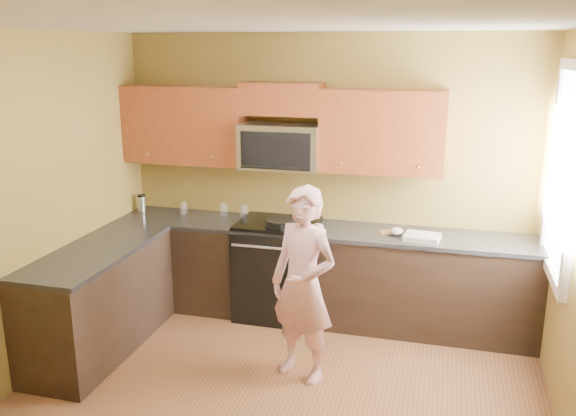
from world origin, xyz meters
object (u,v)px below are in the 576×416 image
(stove, at_px, (278,269))
(butter_tub, at_px, (312,233))
(travel_mug, at_px, (142,211))
(microwave, at_px, (281,168))
(frying_pan, at_px, (281,226))
(woman, at_px, (303,285))

(stove, relative_size, butter_tub, 8.32)
(stove, relative_size, travel_mug, 5.47)
(stove, height_order, travel_mug, travel_mug)
(stove, xyz_separation_m, butter_tub, (0.37, -0.15, 0.45))
(microwave, height_order, butter_tub, microwave)
(stove, height_order, frying_pan, frying_pan)
(woman, distance_m, frying_pan, 1.06)
(woman, xyz_separation_m, butter_tub, (-0.14, 0.90, 0.14))
(woman, bearing_deg, travel_mug, 171.45)
(microwave, xyz_separation_m, woman, (0.51, -1.18, -0.67))
(microwave, distance_m, woman, 1.45)
(microwave, distance_m, butter_tub, 0.70)
(frying_pan, bearing_deg, microwave, 85.42)
(woman, bearing_deg, stove, 137.43)
(stove, distance_m, frying_pan, 0.49)
(frying_pan, bearing_deg, butter_tub, -26.28)
(butter_tub, bearing_deg, stove, 157.84)
(stove, distance_m, microwave, 0.98)
(microwave, bearing_deg, travel_mug, -179.85)
(stove, xyz_separation_m, frying_pan, (0.06, -0.11, 0.47))
(microwave, bearing_deg, butter_tub, -36.69)
(microwave, bearing_deg, woman, -66.79)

